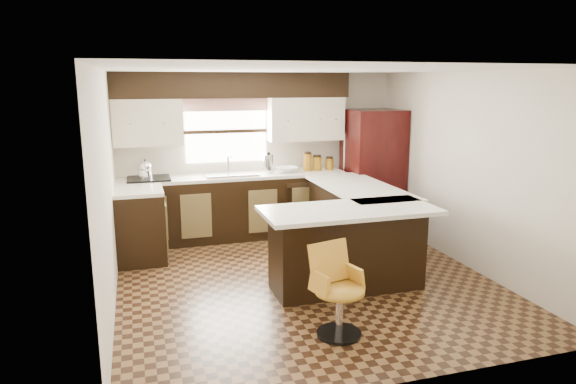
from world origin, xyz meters
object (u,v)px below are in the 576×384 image
object	(u,v)px
peninsula_long	(354,223)
bar_chair	(340,292)
peninsula_return	(347,250)
refrigerator	(372,170)

from	to	relation	value
peninsula_long	bar_chair	world-z (taller)	peninsula_long
peninsula_return	refrigerator	world-z (taller)	refrigerator
peninsula_long	peninsula_return	xyz separation A→B (m)	(-0.53, -0.97, 0.00)
peninsula_return	bar_chair	size ratio (longest dim) A/B	1.96
peninsula_return	refrigerator	bearing A→B (deg)	57.99
peninsula_long	bar_chair	xyz separation A→B (m)	(-1.02, -1.98, -0.03)
refrigerator	bar_chair	world-z (taller)	refrigerator
peninsula_return	peninsula_long	bearing A→B (deg)	61.70
refrigerator	peninsula_long	bearing A→B (deg)	-125.02
peninsula_long	refrigerator	distance (m)	1.44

